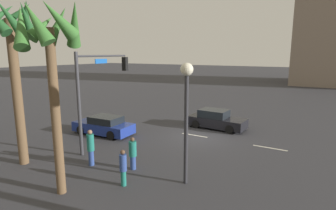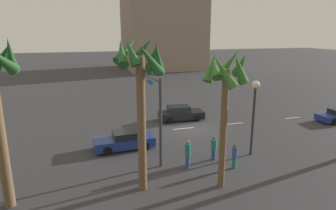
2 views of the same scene
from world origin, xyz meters
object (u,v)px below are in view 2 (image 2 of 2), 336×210
at_px(car_2, 181,114).
at_px(streetlamp, 254,103).
at_px(palm_tree_2, 226,83).
at_px(building_0, 162,3).
at_px(pedestrian_2, 234,156).
at_px(car_1, 125,140).
at_px(pedestrian_1, 214,148).
at_px(palm_tree_1, 141,77).
at_px(pedestrian_0, 188,154).
at_px(traffic_signal, 152,102).

height_order(car_2, streetlamp, streetlamp).
xyz_separation_m(palm_tree_2, building_0, (-11.54, -55.14, 9.10)).
bearing_deg(pedestrian_2, building_0, -100.30).
xyz_separation_m(car_1, pedestrian_1, (-5.64, 3.79, 0.25)).
bearing_deg(palm_tree_1, pedestrian_0, -153.21).
height_order(streetlamp, pedestrian_0, streetlamp).
bearing_deg(car_1, palm_tree_2, 122.02).
bearing_deg(car_1, palm_tree_1, 91.48).
xyz_separation_m(car_1, palm_tree_2, (-4.51, 7.22, 5.45)).
bearing_deg(pedestrian_1, pedestrian_2, 114.24).
height_order(traffic_signal, building_0, building_0).
xyz_separation_m(traffic_signal, palm_tree_2, (-2.83, 5.19, 2.04)).
bearing_deg(pedestrian_0, car_2, -106.35).
distance_m(car_2, traffic_signal, 9.72).
bearing_deg(traffic_signal, pedestrian_2, 144.35).
relative_size(pedestrian_2, palm_tree_1, 0.20).
relative_size(traffic_signal, pedestrian_1, 3.51).
height_order(car_1, streetlamp, streetlamp).
height_order(car_1, palm_tree_2, palm_tree_2).
distance_m(streetlamp, building_0, 53.42).
xyz_separation_m(car_1, pedestrian_0, (-3.44, 4.52, 0.40)).
distance_m(pedestrian_2, building_0, 56.04).
relative_size(streetlamp, pedestrian_0, 2.81).
height_order(traffic_signal, pedestrian_2, traffic_signal).
bearing_deg(streetlamp, car_1, -23.51).
height_order(traffic_signal, palm_tree_2, palm_tree_2).
bearing_deg(palm_tree_1, car_2, -117.84).
bearing_deg(pedestrian_1, car_2, -94.87).
distance_m(traffic_signal, streetlamp, 7.17).
xyz_separation_m(palm_tree_1, building_0, (-15.89, -54.10, 8.77)).
height_order(car_1, pedestrian_2, pedestrian_2).
relative_size(traffic_signal, pedestrian_2, 3.54).
relative_size(pedestrian_1, palm_tree_1, 0.20).
height_order(streetlamp, building_0, building_0).
bearing_deg(traffic_signal, palm_tree_2, 118.63).
distance_m(traffic_signal, pedestrian_1, 5.36).
relative_size(car_1, pedestrian_0, 2.37).
bearing_deg(car_2, car_1, 41.66).
relative_size(traffic_signal, pedestrian_0, 3.05).
relative_size(traffic_signal, palm_tree_1, 0.69).
relative_size(car_1, palm_tree_1, 0.54).
bearing_deg(car_1, building_0, -108.52).
xyz_separation_m(car_2, building_0, (-9.60, -42.18, 14.51)).
distance_m(traffic_signal, palm_tree_2, 6.25).
bearing_deg(traffic_signal, pedestrian_1, 156.08).
relative_size(car_2, palm_tree_2, 0.58).
relative_size(traffic_signal, building_0, 0.20).
bearing_deg(car_2, streetlamp, 102.92).
distance_m(pedestrian_1, palm_tree_1, 8.15).
height_order(traffic_signal, palm_tree_1, palm_tree_1).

